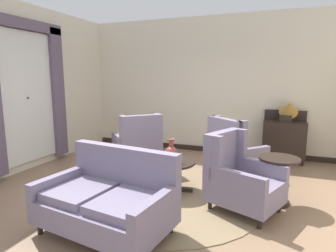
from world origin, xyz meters
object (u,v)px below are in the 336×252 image
(gramophone, at_px, (289,109))
(sideboard, at_px, (284,139))
(armchair_foreground_right, at_px, (138,146))
(side_table, at_px, (278,176))
(armchair_far_left, at_px, (240,179))
(armchair_beside_settee, at_px, (233,152))
(coffee_table, at_px, (171,167))
(settee, at_px, (108,200))
(porcelain_vase, at_px, (171,152))

(gramophone, bearing_deg, sideboard, 118.85)
(armchair_foreground_right, xyz_separation_m, side_table, (2.63, -0.73, -0.03))
(armchair_far_left, height_order, armchair_beside_settee, armchair_beside_settee)
(side_table, relative_size, gramophone, 1.22)
(coffee_table, bearing_deg, armchair_far_left, -13.59)
(settee, relative_size, armchair_far_left, 1.49)
(coffee_table, height_order, sideboard, sideboard)
(settee, height_order, gramophone, gramophone)
(sideboard, height_order, gramophone, gramophone)
(coffee_table, relative_size, gramophone, 1.36)
(armchair_far_left, bearing_deg, porcelain_vase, 98.57)
(armchair_beside_settee, xyz_separation_m, side_table, (0.77, -0.92, -0.04))
(sideboard, bearing_deg, settee, -117.55)
(armchair_far_left, bearing_deg, settee, 152.19)
(porcelain_vase, distance_m, sideboard, 2.91)
(porcelain_vase, distance_m, armchair_far_left, 1.16)
(side_table, bearing_deg, sideboard, 87.27)
(armchair_beside_settee, bearing_deg, coffee_table, 93.49)
(coffee_table, xyz_separation_m, sideboard, (1.71, 2.36, 0.11))
(porcelain_vase, bearing_deg, sideboard, 54.14)
(armchair_foreground_right, bearing_deg, settee, 63.47)
(armchair_far_left, bearing_deg, armchair_beside_settee, 34.21)
(settee, height_order, armchair_far_left, armchair_far_left)
(armchair_far_left, relative_size, side_table, 1.60)
(porcelain_vase, height_order, armchair_foreground_right, armchair_foreground_right)
(coffee_table, xyz_separation_m, armchair_foreground_right, (-1.03, 0.84, 0.06))
(gramophone, bearing_deg, porcelain_vase, -127.79)
(armchair_foreground_right, xyz_separation_m, armchair_far_left, (2.13, -1.11, -0.01))
(settee, bearing_deg, coffee_table, 87.25)
(sideboard, bearing_deg, coffee_table, -125.84)
(porcelain_vase, relative_size, side_table, 0.52)
(armchair_foreground_right, relative_size, armchair_far_left, 1.09)
(sideboard, bearing_deg, gramophone, -61.15)
(coffee_table, relative_size, armchair_far_left, 0.70)
(settee, bearing_deg, armchair_beside_settee, 73.74)
(armchair_foreground_right, height_order, armchair_beside_settee, armchair_foreground_right)
(armchair_far_left, bearing_deg, coffee_table, 98.67)
(coffee_table, distance_m, porcelain_vase, 0.25)
(armchair_foreground_right, xyz_separation_m, gramophone, (2.78, 1.43, 0.71))
(side_table, xyz_separation_m, sideboard, (0.11, 2.25, 0.08))
(armchair_far_left, height_order, sideboard, sideboard)
(settee, bearing_deg, sideboard, 70.29)
(armchair_foreground_right, height_order, side_table, armchair_foreground_right)
(armchair_foreground_right, bearing_deg, side_table, 119.26)
(armchair_beside_settee, bearing_deg, settee, 108.18)
(side_table, height_order, sideboard, sideboard)
(coffee_table, xyz_separation_m, gramophone, (1.76, 2.27, 0.77))
(settee, xyz_separation_m, side_table, (1.86, 1.53, 0.03))
(porcelain_vase, relative_size, gramophone, 0.64)
(coffee_table, relative_size, side_table, 1.12)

